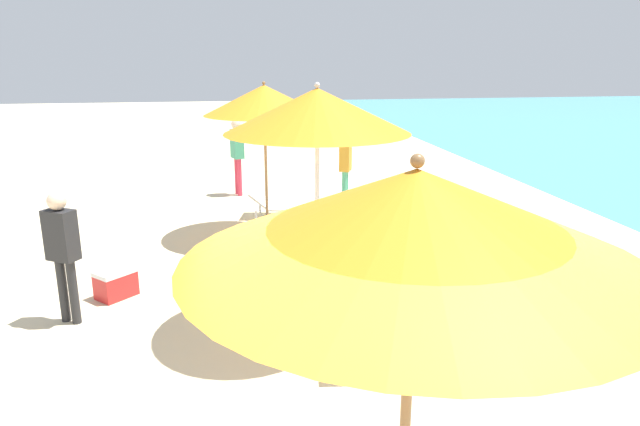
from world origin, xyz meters
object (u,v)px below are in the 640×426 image
umbrella_nearest (415,218)px  person_walking_near (237,149)px  lounger_second_shoreside (382,273)px  cooler_box (116,283)px  lounger_farthest_shoreside (285,205)px  person_walking_far (345,164)px  umbrella_second (317,111)px  person_walking_mid (62,245)px  lounger_second_inland (400,344)px  umbrella_farthest (264,100)px  lounger_farthest_inland (329,236)px

umbrella_nearest → person_walking_near: bearing=92.5°
lounger_second_shoreside → cooler_box: size_ratio=2.73×
lounger_farthest_shoreside → person_walking_far: size_ratio=1.06×
umbrella_second → person_walking_mid: (-2.97, 0.72, -1.60)m
lounger_second_inland → umbrella_farthest: size_ratio=0.51×
lounger_farthest_shoreside → lounger_farthest_inland: 2.39m
lounger_second_shoreside → person_walking_near: 6.38m
umbrella_second → person_walking_far: bearing=74.9°
umbrella_second → umbrella_farthest: bearing=94.6°
umbrella_nearest → umbrella_farthest: (-0.06, 7.77, -0.10)m
lounger_second_inland → lounger_farthest_shoreside: (-0.54, 6.02, -0.03)m
lounger_farthest_inland → cooler_box: 3.42m
lounger_farthest_shoreside → cooler_box: (-2.71, -3.60, -0.06)m
lounger_farthest_shoreside → umbrella_farthest: bearing=-98.5°
umbrella_farthest → lounger_second_shoreside: bearing=-63.6°
umbrella_farthest → person_walking_mid: umbrella_farthest is taller
lounger_second_shoreside → cooler_box: lounger_second_shoreside is taller
lounger_second_shoreside → person_walking_near: size_ratio=0.92×
person_walking_far → umbrella_second: bearing=-81.9°
umbrella_second → person_walking_mid: bearing=166.4°
person_walking_near → lounger_farthest_shoreside: bearing=94.9°
lounger_farthest_inland → person_walking_mid: bearing=-146.5°
umbrella_farthest → person_walking_near: 3.58m
cooler_box → person_walking_mid: bearing=-121.3°
umbrella_farthest → person_walking_mid: size_ratio=1.67×
umbrella_nearest → umbrella_second: (0.25, 3.98, 0.06)m
lounger_second_inland → umbrella_farthest: 5.36m
lounger_second_inland → lounger_farthest_shoreside: bearing=103.0°
umbrella_second → person_walking_near: (-0.73, 7.08, -1.51)m
umbrella_farthest → lounger_farthest_shoreside: bearing=69.2°
person_walking_far → cooler_box: 6.12m
lounger_second_shoreside → cooler_box: bearing=169.3°
umbrella_second → umbrella_farthest: 3.81m
umbrella_farthest → cooler_box: (-2.25, -2.38, -2.25)m
umbrella_second → lounger_second_shoreside: bearing=43.3°
umbrella_farthest → person_walking_far: umbrella_farthest is taller
lounger_second_shoreside → lounger_farthest_inland: size_ratio=1.19×
lounger_farthest_shoreside → lounger_farthest_inland: lounger_farthest_inland is taller
lounger_farthest_inland → cooler_box: (-3.18, -1.25, -0.11)m
umbrella_farthest → lounger_farthest_shoreside: 2.55m
cooler_box → umbrella_second: bearing=-29.0°
umbrella_second → lounger_second_inland: bearing=-55.1°
lounger_farthest_inland → lounger_second_inland: bearing=-83.8°
lounger_second_inland → lounger_farthest_inland: (-0.07, 3.67, 0.02)m
cooler_box → person_walking_near: bearing=72.2°
lounger_farthest_shoreside → cooler_box: size_ratio=2.64×
person_walking_far → lounger_farthest_shoreside: bearing=-125.6°
lounger_second_shoreside → umbrella_nearest: bearing=-109.3°
umbrella_second → person_walking_near: size_ratio=1.63×
umbrella_nearest → umbrella_farthest: size_ratio=1.02×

